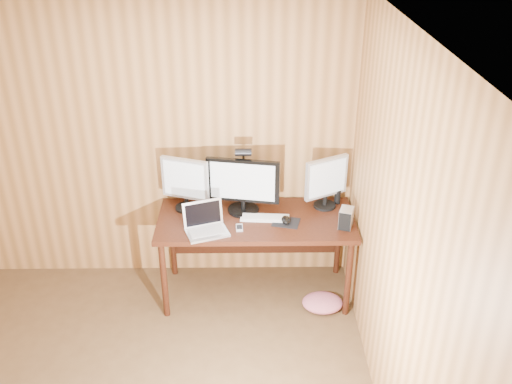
{
  "coord_description": "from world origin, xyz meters",
  "views": [
    {
      "loc": [
        0.88,
        -2.36,
        3.12
      ],
      "look_at": [
        0.93,
        1.58,
        1.02
      ],
      "focal_mm": 40.0,
      "sensor_mm": 36.0,
      "label": 1
    }
  ],
  "objects_px": {
    "desk": "(256,226)",
    "monitor_center": "(243,185)",
    "hard_drive": "(346,218)",
    "phone": "(239,228)",
    "mouse": "(286,220)",
    "laptop": "(205,224)",
    "desk_lamp": "(243,166)",
    "keyboard": "(265,218)",
    "speaker": "(337,196)",
    "monitor_left": "(185,182)",
    "monitor_right": "(326,181)"
  },
  "relations": [
    {
      "from": "hard_drive",
      "to": "phone",
      "type": "height_order",
      "value": "hard_drive"
    },
    {
      "from": "monitor_left",
      "to": "monitor_right",
      "type": "relative_size",
      "value": 1.03
    },
    {
      "from": "phone",
      "to": "desk_lamp",
      "type": "xyz_separation_m",
      "value": [
        0.03,
        0.39,
        0.35
      ]
    },
    {
      "from": "hard_drive",
      "to": "speaker",
      "type": "xyz_separation_m",
      "value": [
        -0.01,
        0.38,
        -0.01
      ]
    },
    {
      "from": "monitor_center",
      "to": "phone",
      "type": "height_order",
      "value": "monitor_center"
    },
    {
      "from": "monitor_left",
      "to": "phone",
      "type": "distance_m",
      "value": 0.6
    },
    {
      "from": "keyboard",
      "to": "desk_lamp",
      "type": "distance_m",
      "value": 0.46
    },
    {
      "from": "desk",
      "to": "monitor_center",
      "type": "distance_m",
      "value": 0.38
    },
    {
      "from": "monitor_center",
      "to": "phone",
      "type": "distance_m",
      "value": 0.37
    },
    {
      "from": "speaker",
      "to": "monitor_right",
      "type": "bearing_deg",
      "value": -152.65
    },
    {
      "from": "keyboard",
      "to": "desk_lamp",
      "type": "bearing_deg",
      "value": 129.47
    },
    {
      "from": "laptop",
      "to": "desk_lamp",
      "type": "bearing_deg",
      "value": 34.96
    },
    {
      "from": "desk_lamp",
      "to": "phone",
      "type": "bearing_deg",
      "value": -79.34
    },
    {
      "from": "laptop",
      "to": "keyboard",
      "type": "xyz_separation_m",
      "value": [
        0.47,
        0.17,
        -0.05
      ]
    },
    {
      "from": "laptop",
      "to": "phone",
      "type": "height_order",
      "value": "laptop"
    },
    {
      "from": "monitor_center",
      "to": "phone",
      "type": "relative_size",
      "value": 5.46
    },
    {
      "from": "phone",
      "to": "desk_lamp",
      "type": "distance_m",
      "value": 0.53
    },
    {
      "from": "monitor_center",
      "to": "keyboard",
      "type": "bearing_deg",
      "value": -26.94
    },
    {
      "from": "desk_lamp",
      "to": "monitor_left",
      "type": "bearing_deg",
      "value": -156.28
    },
    {
      "from": "mouse",
      "to": "phone",
      "type": "distance_m",
      "value": 0.38
    },
    {
      "from": "phone",
      "to": "monitor_left",
      "type": "bearing_deg",
      "value": 141.49
    },
    {
      "from": "speaker",
      "to": "monitor_center",
      "type": "bearing_deg",
      "value": -171.26
    },
    {
      "from": "keyboard",
      "to": "speaker",
      "type": "height_order",
      "value": "speaker"
    },
    {
      "from": "monitor_center",
      "to": "keyboard",
      "type": "height_order",
      "value": "monitor_center"
    },
    {
      "from": "monitor_left",
      "to": "hard_drive",
      "type": "relative_size",
      "value": 2.73
    },
    {
      "from": "monitor_right",
      "to": "mouse",
      "type": "height_order",
      "value": "monitor_right"
    },
    {
      "from": "desk",
      "to": "hard_drive",
      "type": "xyz_separation_m",
      "value": [
        0.71,
        -0.21,
        0.2
      ]
    },
    {
      "from": "monitor_left",
      "to": "laptop",
      "type": "height_order",
      "value": "monitor_left"
    },
    {
      "from": "monitor_center",
      "to": "monitor_right",
      "type": "bearing_deg",
      "value": 15.38
    },
    {
      "from": "laptop",
      "to": "desk_lamp",
      "type": "xyz_separation_m",
      "value": [
        0.3,
        0.42,
        0.3
      ]
    },
    {
      "from": "monitor_right",
      "to": "speaker",
      "type": "relative_size",
      "value": 3.48
    },
    {
      "from": "keyboard",
      "to": "phone",
      "type": "xyz_separation_m",
      "value": [
        -0.2,
        -0.15,
        -0.0
      ]
    },
    {
      "from": "monitor_center",
      "to": "laptop",
      "type": "distance_m",
      "value": 0.46
    },
    {
      "from": "hard_drive",
      "to": "desk",
      "type": "bearing_deg",
      "value": -177.5
    },
    {
      "from": "desk",
      "to": "mouse",
      "type": "distance_m",
      "value": 0.31
    },
    {
      "from": "desk_lamp",
      "to": "hard_drive",
      "type": "bearing_deg",
      "value": -9.19
    },
    {
      "from": "desk",
      "to": "keyboard",
      "type": "xyz_separation_m",
      "value": [
        0.07,
        -0.08,
        0.13
      ]
    },
    {
      "from": "keyboard",
      "to": "phone",
      "type": "bearing_deg",
      "value": -140.14
    },
    {
      "from": "monitor_left",
      "to": "monitor_right",
      "type": "xyz_separation_m",
      "value": [
        1.16,
        0.02,
        -0.01
      ]
    },
    {
      "from": "mouse",
      "to": "hard_drive",
      "type": "bearing_deg",
      "value": 8.58
    },
    {
      "from": "monitor_center",
      "to": "desk_lamp",
      "type": "bearing_deg",
      "value": 97.66
    },
    {
      "from": "laptop",
      "to": "desk_lamp",
      "type": "relative_size",
      "value": 0.66
    },
    {
      "from": "laptop",
      "to": "keyboard",
      "type": "relative_size",
      "value": 0.94
    },
    {
      "from": "monitor_right",
      "to": "keyboard",
      "type": "xyz_separation_m",
      "value": [
        -0.51,
        -0.2,
        -0.23
      ]
    },
    {
      "from": "laptop",
      "to": "hard_drive",
      "type": "relative_size",
      "value": 2.26
    },
    {
      "from": "desk",
      "to": "hard_drive",
      "type": "distance_m",
      "value": 0.77
    },
    {
      "from": "desk_lamp",
      "to": "monitor_center",
      "type": "bearing_deg",
      "value": -76.82
    },
    {
      "from": "laptop",
      "to": "hard_drive",
      "type": "bearing_deg",
      "value": -17.14
    },
    {
      "from": "desk",
      "to": "mouse",
      "type": "relative_size",
      "value": 13.77
    },
    {
      "from": "mouse",
      "to": "speaker",
      "type": "distance_m",
      "value": 0.55
    }
  ]
}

